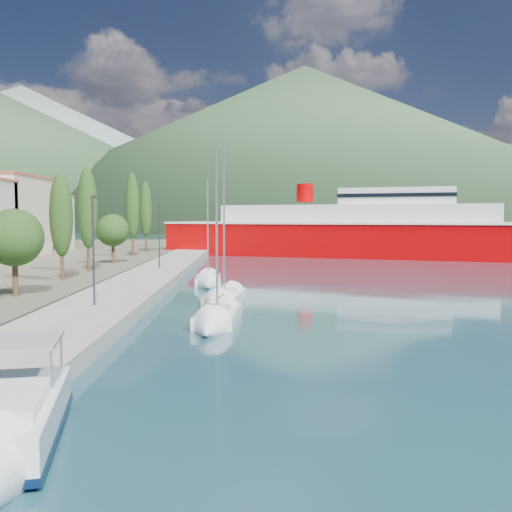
{
  "coord_description": "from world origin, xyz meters",
  "views": [
    {
      "loc": [
        -0.39,
        -17.93,
        5.68
      ],
      "look_at": [
        0.0,
        14.0,
        3.5
      ],
      "focal_mm": 40.0,
      "sensor_mm": 36.0,
      "label": 1
    }
  ],
  "objects": [
    {
      "name": "sailboat_far",
      "position": [
        -3.8,
        28.89,
        0.28
      ],
      "size": [
        2.45,
        6.71,
        9.72
      ],
      "color": "silver",
      "rests_on": "ground"
    },
    {
      "name": "lamp_posts",
      "position": [
        -9.0,
        14.51,
        4.08
      ],
      "size": [
        0.15,
        44.11,
        6.06
      ],
      "color": "#2D2D33",
      "rests_on": "quay"
    },
    {
      "name": "hills_near",
      "position": [
        98.04,
        372.5,
        49.18
      ],
      "size": [
        1010.0,
        520.0,
        115.0
      ],
      "color": "#324E2F",
      "rests_on": "ground"
    },
    {
      "name": "tree_row",
      "position": [
        -15.1,
        31.51,
        5.76
      ],
      "size": [
        3.62,
        62.99,
        10.53
      ],
      "color": "#47301E",
      "rests_on": "land_strip"
    },
    {
      "name": "sailboat_near",
      "position": [
        -2.21,
        10.85,
        0.28
      ],
      "size": [
        2.66,
        7.18,
        10.1
      ],
      "color": "silver",
      "rests_on": "ground"
    },
    {
      "name": "hills_far",
      "position": [
        138.59,
        618.73,
        77.39
      ],
      "size": [
        1480.0,
        900.0,
        180.0
      ],
      "color": "slate",
      "rests_on": "ground"
    },
    {
      "name": "sailboat_mid",
      "position": [
        -2.24,
        17.95,
        0.28
      ],
      "size": [
        3.1,
        8.05,
        11.29
      ],
      "color": "silver",
      "rests_on": "ground"
    },
    {
      "name": "ferry",
      "position": [
        15.48,
        64.63,
        3.41
      ],
      "size": [
        57.05,
        30.65,
        11.2
      ],
      "color": "#AF0003",
      "rests_on": "ground"
    },
    {
      "name": "quay",
      "position": [
        -9.0,
        26.0,
        0.4
      ],
      "size": [
        5.0,
        88.0,
        0.8
      ],
      "primitive_type": "cube",
      "color": "gray",
      "rests_on": "ground"
    },
    {
      "name": "ground",
      "position": [
        0.0,
        120.0,
        0.0
      ],
      "size": [
        1400.0,
        1400.0,
        0.0
      ],
      "primitive_type": "plane",
      "color": "#1B424E"
    }
  ]
}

